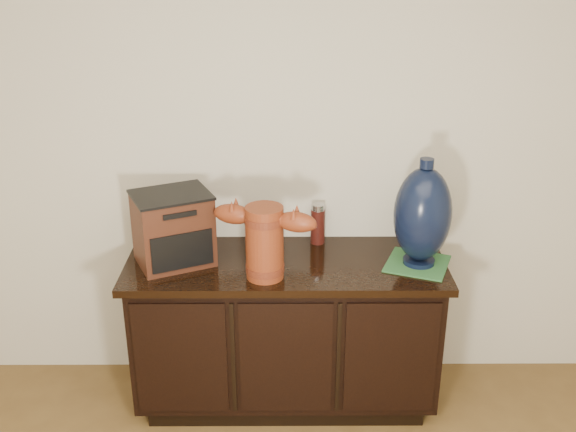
{
  "coord_description": "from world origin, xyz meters",
  "views": [
    {
      "loc": [
        -0.0,
        -0.53,
        2.14
      ],
      "look_at": [
        0.01,
        2.18,
        1.0
      ],
      "focal_mm": 42.0,
      "sensor_mm": 36.0,
      "label": 1
    }
  ],
  "objects_px": {
    "lamp_base": "(423,215)",
    "tv_radio": "(173,229)",
    "terracotta_vessel": "(265,238)",
    "spray_can": "(318,224)",
    "sideboard": "(286,330)"
  },
  "relations": [
    {
      "from": "tv_radio",
      "to": "lamp_base",
      "type": "xyz_separation_m",
      "value": [
        1.11,
        -0.03,
        0.08
      ]
    },
    {
      "from": "tv_radio",
      "to": "spray_can",
      "type": "bearing_deg",
      "value": -7.36
    },
    {
      "from": "tv_radio",
      "to": "lamp_base",
      "type": "height_order",
      "value": "lamp_base"
    },
    {
      "from": "sideboard",
      "to": "terracotta_vessel",
      "type": "distance_m",
      "value": 0.58
    },
    {
      "from": "terracotta_vessel",
      "to": "spray_can",
      "type": "height_order",
      "value": "terracotta_vessel"
    },
    {
      "from": "lamp_base",
      "to": "spray_can",
      "type": "xyz_separation_m",
      "value": [
        -0.45,
        0.24,
        -0.14
      ]
    },
    {
      "from": "lamp_base",
      "to": "terracotta_vessel",
      "type": "bearing_deg",
      "value": -170.63
    },
    {
      "from": "tv_radio",
      "to": "lamp_base",
      "type": "bearing_deg",
      "value": -26.33
    },
    {
      "from": "terracotta_vessel",
      "to": "spray_can",
      "type": "relative_size",
      "value": 2.3
    },
    {
      "from": "sideboard",
      "to": "lamp_base",
      "type": "xyz_separation_m",
      "value": [
        0.6,
        -0.03,
        0.61
      ]
    },
    {
      "from": "sideboard",
      "to": "spray_can",
      "type": "bearing_deg",
      "value": 52.93
    },
    {
      "from": "sideboard",
      "to": "spray_can",
      "type": "xyz_separation_m",
      "value": [
        0.15,
        0.2,
        0.47
      ]
    },
    {
      "from": "lamp_base",
      "to": "spray_can",
      "type": "relative_size",
      "value": 2.47
    },
    {
      "from": "lamp_base",
      "to": "tv_radio",
      "type": "bearing_deg",
      "value": 178.32
    },
    {
      "from": "lamp_base",
      "to": "spray_can",
      "type": "bearing_deg",
      "value": 152.06
    }
  ]
}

